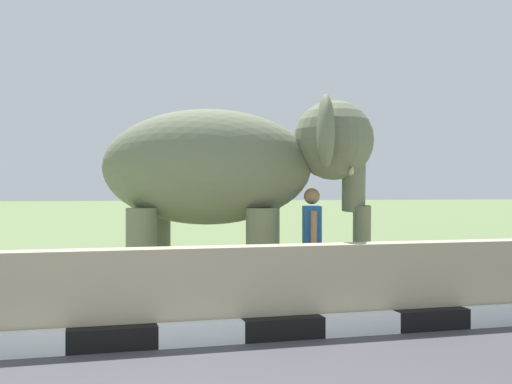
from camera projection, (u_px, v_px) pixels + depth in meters
striped_curb at (66, 342)px, 6.15m from camera, size 16.20×0.20×0.24m
barrier_parapet at (284, 289)px, 7.06m from camera, size 28.00×0.36×1.00m
elephant at (231, 170)px, 9.17m from camera, size 4.07×3.04×2.93m
person_handler at (312, 239)px, 8.92m from camera, size 0.33×0.62×1.66m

